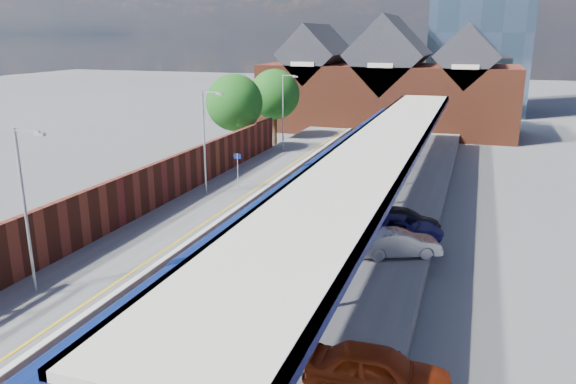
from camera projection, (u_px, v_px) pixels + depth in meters
name	position (u px, v px, depth m)	size (l,w,h in m)	color
ground	(328.00, 187.00, 44.00)	(240.00, 240.00, 0.00)	#5B5B5E
ballast_bed	(287.00, 226.00, 34.87)	(6.00, 76.00, 0.06)	#473D33
rails	(287.00, 225.00, 34.85)	(4.51, 76.00, 0.14)	slate
left_platform	(207.00, 210.00, 36.44)	(5.00, 76.00, 1.00)	#565659
right_platform	(383.00, 229.00, 32.89)	(6.00, 76.00, 1.00)	#565659
coping_left	(240.00, 206.00, 35.57)	(0.30, 76.00, 0.05)	silver
coping_right	(336.00, 216.00, 33.63)	(0.30, 76.00, 0.05)	silver
yellow_line	(231.00, 205.00, 35.76)	(0.14, 76.00, 0.01)	yellow
train	(318.00, 188.00, 35.54)	(2.89, 65.91, 3.45)	#0C1C55
canopy	(384.00, 143.00, 33.54)	(4.50, 52.00, 4.48)	#0E1556
lamp_post_b	(27.00, 201.00, 22.73)	(1.48, 0.18, 7.00)	#A5A8AA
lamp_post_c	(206.00, 136.00, 37.31)	(1.48, 0.18, 7.00)	#A5A8AA
lamp_post_d	(284.00, 107.00, 51.90)	(1.48, 0.18, 7.00)	#A5A8AA
platform_sign	(238.00, 165.00, 39.34)	(0.55, 0.08, 2.50)	#A5A8AA
brick_wall	(109.00, 205.00, 30.82)	(0.35, 50.00, 3.86)	maroon
station_building	(388.00, 86.00, 68.04)	(30.00, 12.12, 13.78)	maroon
tree_near	(236.00, 104.00, 51.12)	(5.20, 5.20, 8.10)	#382314
tree_far	(276.00, 96.00, 58.11)	(5.20, 5.20, 8.10)	#382314
parked_car_red	(378.00, 371.00, 16.87)	(1.79, 4.44, 1.51)	#952C0C
parked_car_silver	(400.00, 243.00, 27.46)	(1.40, 4.01, 1.32)	#9F9FA3
parked_car_dark	(405.00, 219.00, 31.30)	(1.62, 3.99, 1.16)	black
parked_car_blue	(402.00, 227.00, 29.86)	(2.01, 4.37, 1.21)	#191556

